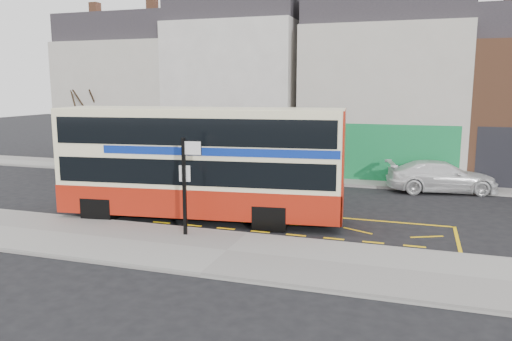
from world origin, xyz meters
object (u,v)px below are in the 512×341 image
(car_grey, at_px, (245,171))
(bus_stop_post, at_px, (186,178))
(car_silver, at_px, (201,167))
(street_tree_right, at_px, (462,123))
(double_decker_bus, at_px, (202,162))
(street_tree_left, at_px, (87,99))
(car_white, at_px, (441,177))

(car_grey, bearing_deg, bus_stop_post, 176.82)
(bus_stop_post, xyz_separation_m, car_silver, (-4.27, 10.66, -1.50))
(street_tree_right, bearing_deg, double_decker_bus, -133.37)
(street_tree_right, bearing_deg, car_silver, -170.02)
(street_tree_left, height_order, street_tree_right, street_tree_left)
(car_grey, relative_size, street_tree_right, 0.81)
(car_silver, height_order, car_grey, car_grey)
(double_decker_bus, distance_m, car_silver, 9.22)
(street_tree_left, bearing_deg, car_silver, -11.65)
(street_tree_right, bearing_deg, street_tree_left, -178.41)
(car_grey, distance_m, street_tree_left, 12.41)
(street_tree_left, bearing_deg, bus_stop_post, -43.69)
(car_grey, relative_size, street_tree_left, 0.61)
(double_decker_bus, relative_size, car_silver, 2.98)
(car_white, bearing_deg, street_tree_right, -35.72)
(car_grey, bearing_deg, car_silver, 69.25)
(bus_stop_post, bearing_deg, car_white, 44.64)
(car_silver, bearing_deg, double_decker_bus, -172.59)
(car_silver, height_order, street_tree_left, street_tree_left)
(car_grey, height_order, street_tree_left, street_tree_left)
(double_decker_bus, height_order, car_white, double_decker_bus)
(street_tree_right, bearing_deg, car_white, -113.37)
(street_tree_left, distance_m, street_tree_right, 22.69)
(street_tree_left, bearing_deg, car_white, -4.17)
(car_silver, bearing_deg, street_tree_left, 61.19)
(bus_stop_post, relative_size, street_tree_right, 0.69)
(double_decker_bus, height_order, car_silver, double_decker_bus)
(bus_stop_post, bearing_deg, car_silver, 104.91)
(car_white, bearing_deg, car_silver, 78.68)
(double_decker_bus, relative_size, street_tree_right, 2.32)
(bus_stop_post, relative_size, street_tree_left, 0.52)
(street_tree_right, bearing_deg, car_grey, -165.21)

